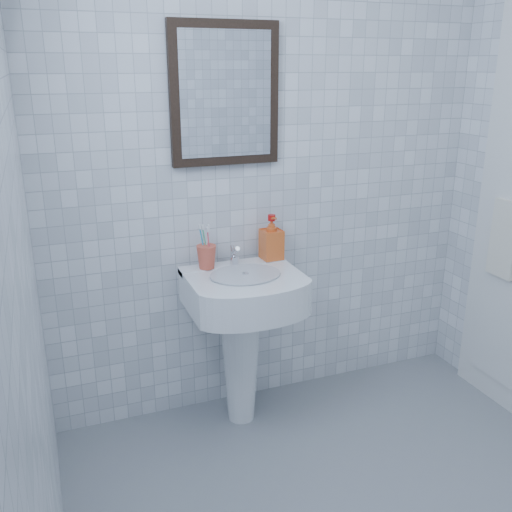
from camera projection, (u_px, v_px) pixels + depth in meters
name	position (u px, v px, depth m)	size (l,w,h in m)	color
wall_back	(271.00, 159.00, 2.71)	(2.20, 0.02, 2.50)	white
wall_left	(21.00, 264.00, 1.27)	(0.02, 2.40, 2.50)	white
washbasin	(242.00, 322.00, 2.67)	(0.51, 0.38, 0.79)	white
faucet	(235.00, 257.00, 2.66)	(0.04, 0.09, 0.10)	silver
toothbrush_cup	(207.00, 257.00, 2.61)	(0.09, 0.09, 0.11)	#DC543C
soap_dispenser	(271.00, 237.00, 2.72)	(0.10, 0.10, 0.21)	red
wall_mirror	(225.00, 94.00, 2.52)	(0.50, 0.04, 0.62)	black
hand_towel	(504.00, 239.00, 2.77)	(0.03, 0.16, 0.38)	white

